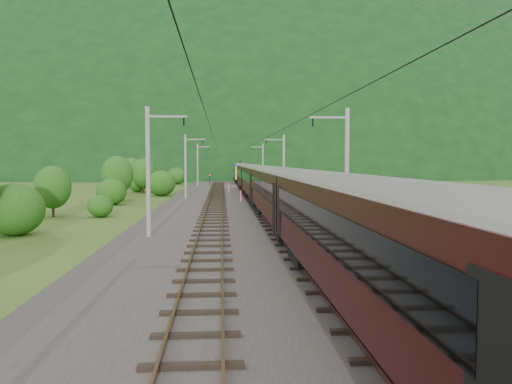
{
  "coord_description": "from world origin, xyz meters",
  "views": [
    {
      "loc": [
        -1.7,
        -31.01,
        4.96
      ],
      "look_at": [
        0.94,
        7.16,
        2.6
      ],
      "focal_mm": 35.0,
      "sensor_mm": 36.0,
      "label": 1
    }
  ],
  "objects": [
    {
      "name": "vegetation_left",
      "position": [
        -14.55,
        17.6,
        2.55
      ],
      "size": [
        12.92,
        145.61,
        6.76
      ],
      "color": "#254913",
      "rests_on": "ground"
    },
    {
      "name": "hazard_post_far",
      "position": [
        0.53,
        26.72,
        0.94
      ],
      "size": [
        0.14,
        0.14,
        1.29
      ],
      "primitive_type": "cylinder",
      "color": "red",
      "rests_on": "railbed"
    },
    {
      "name": "vegetation_right",
      "position": [
        12.03,
        -5.63,
        1.34
      ],
      "size": [
        6.8,
        103.68,
        3.03
      ],
      "color": "#254913",
      "rests_on": "ground"
    },
    {
      "name": "track_right",
      "position": [
        2.4,
        10.0,
        0.37
      ],
      "size": [
        2.4,
        220.0,
        0.27
      ],
      "color": "brown",
      "rests_on": "railbed"
    },
    {
      "name": "mountain_main",
      "position": [
        0.0,
        260.0,
        0.0
      ],
      "size": [
        504.0,
        360.0,
        244.0
      ],
      "primitive_type": "ellipsoid",
      "color": "black",
      "rests_on": "ground"
    },
    {
      "name": "ground",
      "position": [
        0.0,
        0.0,
        0.0
      ],
      "size": [
        600.0,
        600.0,
        0.0
      ],
      "primitive_type": "plane",
      "color": "#36571B",
      "rests_on": "ground"
    },
    {
      "name": "catenary_left",
      "position": [
        -6.12,
        32.0,
        4.5
      ],
      "size": [
        2.54,
        192.28,
        8.0
      ],
      "color": "gray",
      "rests_on": "railbed"
    },
    {
      "name": "signal",
      "position": [
        -4.0,
        68.07,
        1.52
      ],
      "size": [
        0.23,
        0.23,
        2.07
      ],
      "color": "black",
      "rests_on": "railbed"
    },
    {
      "name": "catenary_right",
      "position": [
        6.12,
        32.0,
        4.5
      ],
      "size": [
        2.54,
        192.28,
        8.0
      ],
      "color": "gray",
      "rests_on": "railbed"
    },
    {
      "name": "overhead_wires",
      "position": [
        0.0,
        10.0,
        7.1
      ],
      "size": [
        4.83,
        198.0,
        0.03
      ],
      "color": "black",
      "rests_on": "ground"
    },
    {
      "name": "hazard_post_near",
      "position": [
        -0.63,
        43.0,
        1.04
      ],
      "size": [
        0.16,
        0.16,
        1.48
      ],
      "primitive_type": "cylinder",
      "color": "red",
      "rests_on": "railbed"
    },
    {
      "name": "train",
      "position": [
        2.4,
        3.92,
        3.36
      ],
      "size": [
        2.81,
        154.48,
        4.88
      ],
      "color": "black",
      "rests_on": "ground"
    },
    {
      "name": "mountain_ridge",
      "position": [
        -120.0,
        300.0,
        0.0
      ],
      "size": [
        336.0,
        280.0,
        132.0
      ],
      "primitive_type": "ellipsoid",
      "color": "black",
      "rests_on": "ground"
    },
    {
      "name": "track_left",
      "position": [
        -2.4,
        10.0,
        0.37
      ],
      "size": [
        2.4,
        220.0,
        0.27
      ],
      "color": "brown",
      "rests_on": "railbed"
    },
    {
      "name": "railbed",
      "position": [
        0.0,
        10.0,
        0.15
      ],
      "size": [
        14.0,
        220.0,
        0.3
      ],
      "primitive_type": "cube",
      "color": "#38332D",
      "rests_on": "ground"
    }
  ]
}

